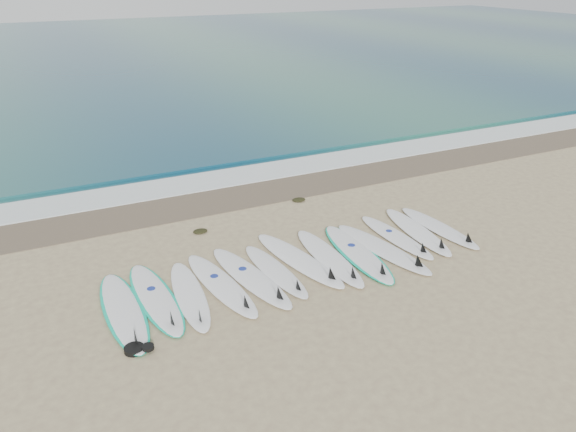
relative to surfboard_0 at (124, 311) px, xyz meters
name	(u,v)px	position (x,y,z in m)	size (l,w,h in m)	color
ground	(303,265)	(3.66, 0.18, -0.05)	(120.00, 120.00, 0.00)	tan
ocean	(82,55)	(3.66, 32.68, -0.04)	(120.00, 55.00, 0.03)	#1B5358
wet_sand_band	(231,197)	(3.66, 4.28, -0.05)	(120.00, 1.80, 0.01)	brown
foam_band	(214,180)	(3.66, 5.68, -0.03)	(120.00, 1.40, 0.04)	silver
wave_crest	(198,164)	(3.66, 7.18, 0.00)	(120.00, 1.00, 0.10)	#1B5358
surfboard_0	(124,311)	(0.00, 0.00, 0.00)	(0.68, 2.83, 0.36)	white
surfboard_1	(156,298)	(0.62, 0.17, 0.00)	(0.77, 2.80, 0.35)	white
surfboard_2	(190,296)	(1.20, -0.03, 0.00)	(0.80, 2.63, 0.33)	white
surfboard_3	(222,285)	(1.86, 0.06, 0.01)	(0.88, 2.81, 0.35)	white
surfboard_4	(252,278)	(2.48, 0.07, 0.01)	(1.00, 2.90, 0.36)	white
surfboard_5	(277,272)	(3.02, 0.08, 0.00)	(0.67, 2.48, 0.31)	white
surfboard_6	(301,260)	(3.66, 0.27, 0.01)	(1.08, 2.95, 0.37)	white
surfboard_7	(330,258)	(4.26, 0.09, 0.01)	(0.68, 2.80, 0.36)	white
surfboard_8	(358,253)	(4.91, 0.02, 0.00)	(0.93, 2.91, 0.36)	white
surfboard_9	(384,249)	(5.50, -0.09, 0.01)	(1.00, 2.90, 0.36)	white
surfboard_10	(398,237)	(6.11, 0.27, 0.00)	(0.60, 2.53, 0.32)	white
surfboard_11	(418,232)	(6.71, 0.29, 0.01)	(0.87, 2.73, 0.34)	white
surfboard_12	(441,228)	(7.30, 0.23, 0.00)	(0.61, 2.59, 0.33)	white
seaweed_near	(200,231)	(2.25, 2.58, -0.02)	(0.34, 0.26, 0.07)	black
seaweed_far	(299,200)	(5.15, 3.26, -0.02)	(0.36, 0.28, 0.07)	black
leash_coil	(137,349)	(-0.02, -1.16, 0.00)	(0.46, 0.36, 0.11)	black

